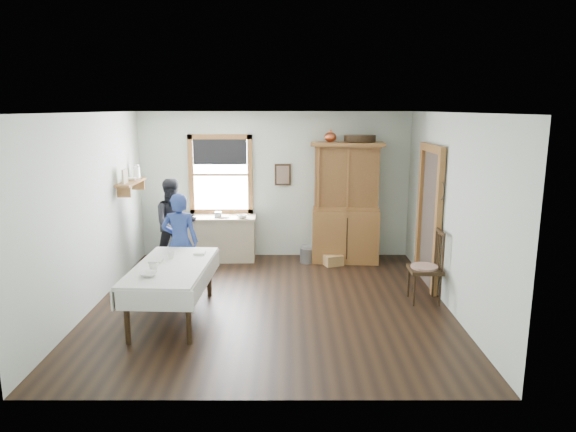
{
  "coord_description": "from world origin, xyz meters",
  "views": [
    {
      "loc": [
        0.25,
        -6.97,
        2.76
      ],
      "look_at": [
        0.25,
        0.3,
        1.23
      ],
      "focal_mm": 32.0,
      "sensor_mm": 36.0,
      "label": 1
    }
  ],
  "objects": [
    {
      "name": "doorway",
      "position": [
        2.46,
        0.85,
        1.16
      ],
      "size": [
        0.09,
        1.14,
        2.22
      ],
      "color": "#463A32",
      "rests_on": "room"
    },
    {
      "name": "dining_table",
      "position": [
        -1.29,
        -0.49,
        0.36
      ],
      "size": [
        1.04,
        1.87,
        0.73
      ],
      "primitive_type": "cube",
      "rotation": [
        0.0,
        0.0,
        -0.05
      ],
      "color": "silver",
      "rests_on": "room"
    },
    {
      "name": "counter_bowl",
      "position": [
        -0.58,
        2.06,
        0.85
      ],
      "size": [
        0.23,
        0.23,
        0.06
      ],
      "primitive_type": "imported",
      "rotation": [
        0.0,
        0.0,
        0.25
      ],
      "color": "white",
      "rests_on": "work_counter"
    },
    {
      "name": "window",
      "position": [
        -1.0,
        2.47,
        1.63
      ],
      "size": [
        1.18,
        0.07,
        1.48
      ],
      "color": "white",
      "rests_on": "room"
    },
    {
      "name": "table_bowl",
      "position": [
        -1.47,
        -0.94,
        0.76
      ],
      "size": [
        0.25,
        0.25,
        0.06
      ],
      "primitive_type": "imported",
      "rotation": [
        0.0,
        0.0,
        -0.06
      ],
      "color": "white",
      "rests_on": "dining_table"
    },
    {
      "name": "figure_dark",
      "position": [
        -1.73,
        1.76,
        0.73
      ],
      "size": [
        0.88,
        0.8,
        1.45
      ],
      "primitive_type": "imported",
      "rotation": [
        0.0,
        0.0,
        0.45
      ],
      "color": "black",
      "rests_on": "room"
    },
    {
      "name": "shelf_bowl",
      "position": [
        -2.37,
        1.55,
        1.6
      ],
      "size": [
        0.22,
        0.22,
        0.05
      ],
      "primitive_type": "imported",
      "color": "white",
      "rests_on": "wall_shelf"
    },
    {
      "name": "table_cup_a",
      "position": [
        -1.47,
        -0.69,
        0.78
      ],
      "size": [
        0.14,
        0.14,
        0.09
      ],
      "primitive_type": "imported",
      "rotation": [
        0.0,
        0.0,
        -0.17
      ],
      "color": "white",
      "rests_on": "dining_table"
    },
    {
      "name": "rug_beater",
      "position": [
        2.45,
        0.3,
        1.72
      ],
      "size": [
        0.01,
        0.27,
        0.27
      ],
      "primitive_type": "torus",
      "rotation": [
        0.0,
        1.57,
        0.0
      ],
      "color": "black",
      "rests_on": "room"
    },
    {
      "name": "pail",
      "position": [
        0.59,
        2.0,
        0.14
      ],
      "size": [
        0.27,
        0.27,
        0.27
      ],
      "primitive_type": "cube",
      "rotation": [
        0.0,
        0.0,
        0.06
      ],
      "color": "gray",
      "rests_on": "room"
    },
    {
      "name": "table_cup_b",
      "position": [
        -1.37,
        -0.18,
        0.78
      ],
      "size": [
        0.11,
        0.11,
        0.09
      ],
      "primitive_type": "imported",
      "rotation": [
        0.0,
        0.0,
        0.19
      ],
      "color": "white",
      "rests_on": "dining_table"
    },
    {
      "name": "wall_shelf",
      "position": [
        -2.37,
        1.54,
        1.57
      ],
      "size": [
        0.24,
        1.0,
        0.44
      ],
      "color": "#9B6030",
      "rests_on": "room"
    },
    {
      "name": "counter_book",
      "position": [
        -1.01,
        2.12,
        0.83
      ],
      "size": [
        0.16,
        0.21,
        0.02
      ],
      "primitive_type": "imported",
      "rotation": [
        0.0,
        0.0,
        0.06
      ],
      "color": "brown",
      "rests_on": "work_counter"
    },
    {
      "name": "work_counter",
      "position": [
        -1.06,
        2.18,
        0.41
      ],
      "size": [
        1.45,
        0.58,
        0.82
      ],
      "primitive_type": "cube",
      "rotation": [
        0.0,
        0.0,
        0.03
      ],
      "color": "tan",
      "rests_on": "room"
    },
    {
      "name": "room",
      "position": [
        0.0,
        0.0,
        1.35
      ],
      "size": [
        5.01,
        5.01,
        2.7
      ],
      "color": "black",
      "rests_on": "ground"
    },
    {
      "name": "china_hutch",
      "position": [
        1.29,
        2.12,
        1.09
      ],
      "size": [
        1.32,
        0.7,
        2.17
      ],
      "primitive_type": "cube",
      "rotation": [
        0.0,
        0.0,
        -0.08
      ],
      "color": "#9B6030",
      "rests_on": "room"
    },
    {
      "name": "wicker_basket",
      "position": [
        1.06,
        1.83,
        0.09
      ],
      "size": [
        0.37,
        0.32,
        0.19
      ],
      "primitive_type": "cube",
      "rotation": [
        0.0,
        0.0,
        0.36
      ],
      "color": "#AC7F4D",
      "rests_on": "room"
    },
    {
      "name": "spindle_chair",
      "position": [
        2.22,
        0.09,
        0.53
      ],
      "size": [
        0.5,
        0.5,
        1.07
      ],
      "primitive_type": "cube",
      "rotation": [
        0.0,
        0.0,
        -0.02
      ],
      "color": "#301F10",
      "rests_on": "room"
    },
    {
      "name": "framed_picture",
      "position": [
        0.15,
        2.46,
        1.55
      ],
      "size": [
        0.3,
        0.04,
        0.4
      ],
      "primitive_type": "cube",
      "color": "#301F10",
      "rests_on": "room"
    },
    {
      "name": "woman_blue",
      "position": [
        -1.4,
        0.6,
        0.7
      ],
      "size": [
        0.52,
        0.35,
        1.4
      ],
      "primitive_type": "imported",
      "rotation": [
        0.0,
        0.0,
        3.13
      ],
      "color": "navy",
      "rests_on": "room"
    }
  ]
}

